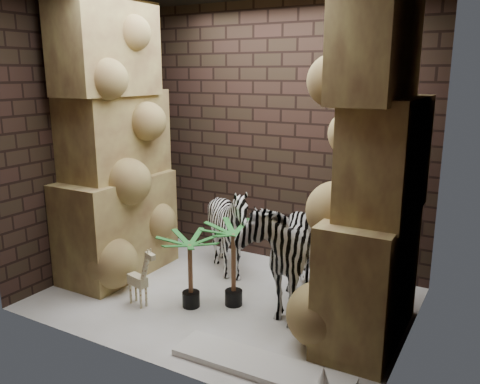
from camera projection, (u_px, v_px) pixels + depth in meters
The scene contains 13 objects.
floor at pixel (225, 298), 4.92m from camera, with size 3.50×3.50×0.00m, color white.
wall_back at pixel (280, 136), 5.62m from camera, with size 3.50×3.50×0.00m, color black.
wall_front at pixel (133, 174), 3.51m from camera, with size 3.50×3.50×0.00m, color black.
wall_left at pixel (89, 139), 5.40m from camera, with size 3.00×3.00×0.00m, color black.
wall_right at pixel (420, 168), 3.72m from camera, with size 3.00×3.00×0.00m, color black.
rock_pillar_left at pixel (112, 141), 5.23m from camera, with size 0.68×1.30×3.00m, color tan, non-canonical shape.
rock_pillar_right at pixel (376, 164), 3.88m from camera, with size 0.58×1.25×3.00m, color tan, non-canonical shape.
zebra_right at pixel (282, 239), 4.63m from camera, with size 0.61×1.14×1.35m, color white.
zebra_left at pixel (229, 234), 5.39m from camera, with size 0.86×1.07×0.97m, color white.
giraffe_toy at pixel (137, 274), 4.71m from camera, with size 0.33×0.11×0.64m, color beige, non-canonical shape.
palm_front at pixel (233, 265), 4.69m from camera, with size 0.36×0.36×0.83m, color #176B2C, non-canonical shape.
palm_back at pixel (190, 271), 4.67m from camera, with size 0.36×0.36×0.73m, color #176B2C, non-canonical shape.
surfboard at pixel (261, 366), 3.75m from camera, with size 1.42×0.35×0.05m, color white.
Camera 1 is at (2.37, -3.86, 2.21)m, focal length 36.61 mm.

